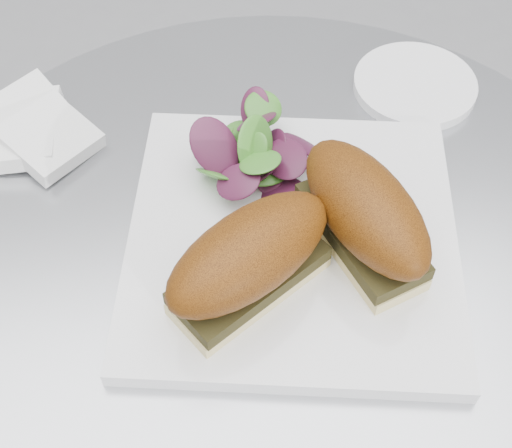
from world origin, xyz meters
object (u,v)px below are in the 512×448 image
(sandwich_left, at_px, (249,259))
(sandwich_right, at_px, (365,214))
(saucer, at_px, (415,85))
(plate, at_px, (292,239))

(sandwich_left, xyz_separation_m, sandwich_right, (0.10, 0.03, 0.00))
(sandwich_right, relative_size, saucer, 1.28)
(sandwich_right, bearing_deg, saucer, 132.16)
(plate, distance_m, saucer, 0.24)
(plate, height_order, sandwich_right, sandwich_right)
(saucer, bearing_deg, sandwich_right, -118.83)
(sandwich_left, bearing_deg, sandwich_right, -15.20)
(saucer, bearing_deg, plate, -132.31)
(plate, bearing_deg, sandwich_left, -131.77)
(sandwich_left, bearing_deg, saucer, 15.35)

